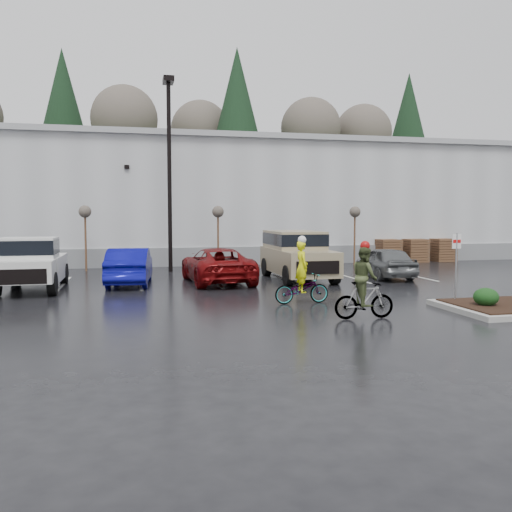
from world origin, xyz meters
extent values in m
plane|color=black|center=(0.00, 0.00, 0.00)|extent=(120.00, 120.00, 0.00)
cube|color=#ADB0B2|center=(0.00, 22.00, 3.50)|extent=(60.00, 15.00, 7.00)
cube|color=slate|center=(0.00, 14.45, 0.50)|extent=(60.00, 0.12, 1.00)
cube|color=#999B9E|center=(0.00, 22.00, 7.05)|extent=(60.50, 15.50, 0.30)
cube|color=#213E1A|center=(0.00, 45.00, 3.00)|extent=(80.00, 25.00, 6.00)
cylinder|color=black|center=(-4.00, 12.00, 4.50)|extent=(0.20, 0.20, 9.00)
cube|color=black|center=(-4.00, 12.00, 9.10)|extent=(0.50, 1.00, 0.25)
cylinder|color=#4D351F|center=(-8.00, 13.00, 1.40)|extent=(0.10, 0.10, 2.80)
sphere|color=#463F38|center=(-8.00, 13.00, 2.90)|extent=(0.60, 0.60, 0.60)
cylinder|color=#4D351F|center=(-1.50, 13.00, 1.40)|extent=(0.10, 0.10, 2.80)
sphere|color=#463F38|center=(-1.50, 13.00, 2.90)|extent=(0.60, 0.60, 0.60)
cylinder|color=#4D351F|center=(6.00, 13.00, 1.40)|extent=(0.10, 0.10, 2.80)
sphere|color=#463F38|center=(6.00, 13.00, 2.90)|extent=(0.60, 0.60, 0.60)
cube|color=#4D351F|center=(8.50, 14.00, 0.68)|extent=(1.20, 1.20, 1.35)
cube|color=#4D351F|center=(10.20, 14.00, 0.68)|extent=(1.20, 1.20, 1.35)
cube|color=#4D351F|center=(12.00, 14.00, 0.68)|extent=(1.20, 1.20, 1.35)
ellipsoid|color=black|center=(4.00, -1.00, 0.41)|extent=(0.70, 0.70, 0.52)
cylinder|color=gray|center=(3.80, 0.20, 1.10)|extent=(0.05, 0.05, 2.20)
cube|color=white|center=(3.80, 0.20, 1.95)|extent=(0.30, 0.02, 0.45)
cube|color=red|center=(3.80, 0.19, 1.95)|extent=(0.26, 0.02, 0.10)
imported|color=#0C0D8C|center=(-5.91, 7.45, 0.73)|extent=(1.91, 4.52, 1.45)
imported|color=maroon|center=(-2.46, 7.25, 0.71)|extent=(2.61, 5.20, 1.41)
imported|color=slate|center=(4.95, 7.23, 0.68)|extent=(1.86, 4.08, 1.36)
imported|color=#3F3F44|center=(-0.71, 1.50, 0.46)|extent=(1.76, 0.68, 0.91)
imported|color=#E2E80C|center=(-0.71, 1.50, 1.15)|extent=(0.41, 0.60, 1.60)
sphere|color=silver|center=(-0.71, 1.50, 1.98)|extent=(0.26, 0.26, 0.26)
imported|color=#3F3F44|center=(0.14, -1.25, 0.50)|extent=(1.60, 0.49, 1.00)
imported|color=#3F4B28|center=(0.14, -1.25, 1.14)|extent=(0.43, 0.77, 1.57)
sphere|color=#990C0C|center=(0.14, -1.25, 1.94)|extent=(0.26, 0.26, 0.26)
camera|label=1|loc=(-5.85, -14.43, 2.77)|focal=38.00mm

